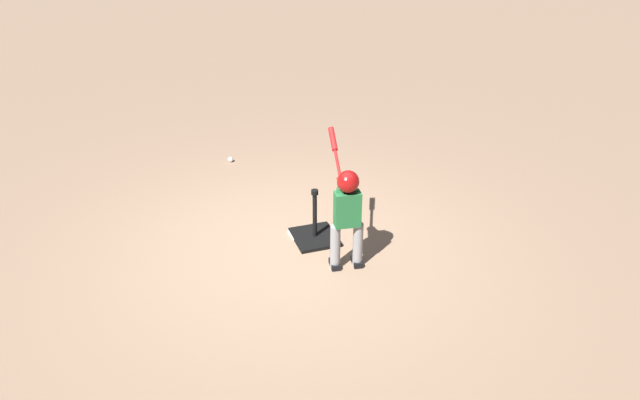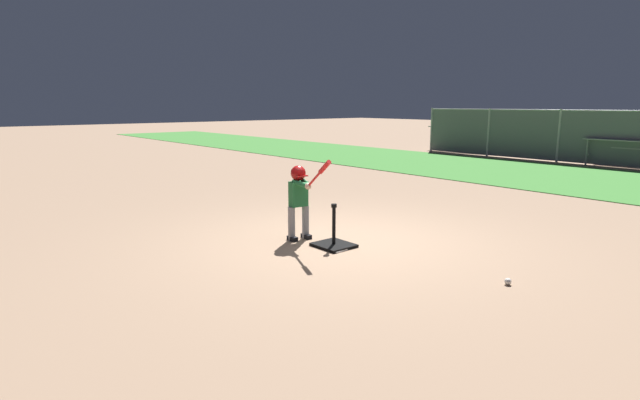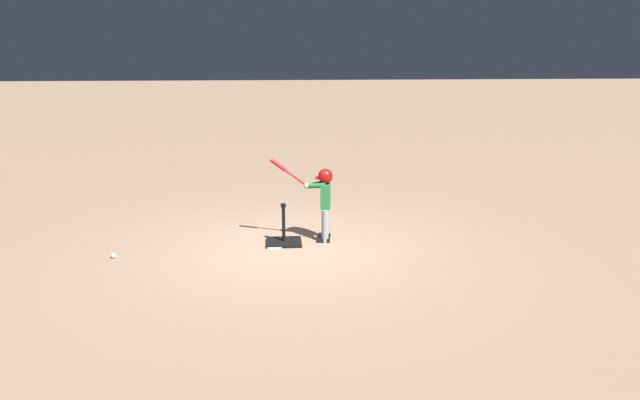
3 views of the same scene
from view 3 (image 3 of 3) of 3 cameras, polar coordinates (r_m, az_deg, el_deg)
The scene contains 5 objects.
ground_plane at distance 8.88m, azimuth -2.68°, elevation -4.57°, with size 90.00×90.00×0.00m, color #93755B.
home_plate at distance 9.14m, azimuth -3.54°, elevation -3.95°, with size 0.44×0.44×0.02m, color white.
batting_tee at distance 9.14m, azimuth -3.32°, elevation -3.61°, with size 0.51×0.46×0.60m.
batter_child at distance 9.13m, azimuth 0.27°, elevation 0.46°, with size 0.92×0.35×1.23m.
baseball at distance 8.97m, azimuth -18.35°, elevation -4.84°, with size 0.07×0.07×0.07m, color white.
Camera 3 is at (0.25, 8.41, 2.81)m, focal length 35.00 mm.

